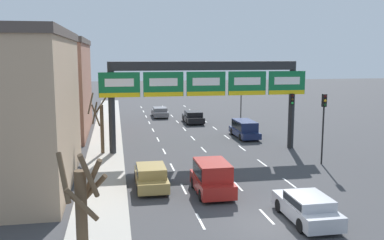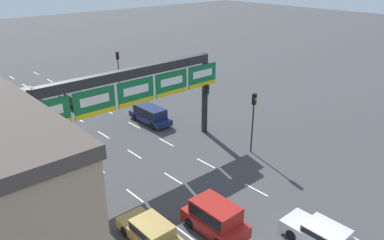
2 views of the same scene
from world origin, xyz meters
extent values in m
plane|color=#3D3D3F|center=(0.00, 0.00, 0.00)|extent=(220.00, 220.00, 0.00)
cube|color=#A8A399|center=(-8.00, 0.00, 0.07)|extent=(2.80, 110.00, 0.15)
cube|color=white|center=(-3.30, 1.00, 0.01)|extent=(0.12, 2.00, 0.01)
cube|color=white|center=(-3.30, 6.00, 0.01)|extent=(0.12, 2.00, 0.01)
cube|color=white|center=(-3.30, 11.00, 0.01)|extent=(0.12, 2.00, 0.01)
cube|color=white|center=(-3.30, 16.00, 0.01)|extent=(0.12, 2.00, 0.01)
cube|color=white|center=(-3.30, 21.00, 0.01)|extent=(0.12, 2.00, 0.01)
cube|color=white|center=(-3.30, 26.00, 0.01)|extent=(0.12, 2.00, 0.01)
cube|color=white|center=(-3.30, 31.00, 0.01)|extent=(0.12, 2.00, 0.01)
cube|color=white|center=(-3.30, 36.00, 0.01)|extent=(0.12, 2.00, 0.01)
cube|color=white|center=(-3.30, 41.00, 0.01)|extent=(0.12, 2.00, 0.01)
cube|color=white|center=(-3.30, 46.00, 0.01)|extent=(0.12, 2.00, 0.01)
cube|color=white|center=(0.00, 1.00, 0.01)|extent=(0.12, 2.00, 0.01)
cube|color=white|center=(0.00, 6.00, 0.01)|extent=(0.12, 2.00, 0.01)
cube|color=white|center=(0.00, 11.00, 0.01)|extent=(0.12, 2.00, 0.01)
cube|color=white|center=(0.00, 16.00, 0.01)|extent=(0.12, 2.00, 0.01)
cube|color=white|center=(0.00, 21.00, 0.01)|extent=(0.12, 2.00, 0.01)
cube|color=white|center=(0.00, 26.00, 0.01)|extent=(0.12, 2.00, 0.01)
cube|color=white|center=(0.00, 31.00, 0.01)|extent=(0.12, 2.00, 0.01)
cube|color=white|center=(0.00, 36.00, 0.01)|extent=(0.12, 2.00, 0.01)
cube|color=white|center=(0.00, 41.00, 0.01)|extent=(0.12, 2.00, 0.01)
cube|color=white|center=(0.00, 46.00, 0.01)|extent=(0.12, 2.00, 0.01)
cube|color=white|center=(3.30, 1.00, 0.01)|extent=(0.12, 2.00, 0.01)
cube|color=white|center=(3.30, 6.00, 0.01)|extent=(0.12, 2.00, 0.01)
cube|color=white|center=(3.30, 11.00, 0.01)|extent=(0.12, 2.00, 0.01)
cube|color=white|center=(3.30, 16.00, 0.01)|extent=(0.12, 2.00, 0.01)
cube|color=white|center=(3.30, 21.00, 0.01)|extent=(0.12, 2.00, 0.01)
cube|color=white|center=(3.30, 26.00, 0.01)|extent=(0.12, 2.00, 0.01)
cube|color=white|center=(3.30, 31.00, 0.01)|extent=(0.12, 2.00, 0.01)
cube|color=white|center=(3.30, 36.00, 0.01)|extent=(0.12, 2.00, 0.01)
cube|color=white|center=(3.30, 41.00, 0.01)|extent=(0.12, 2.00, 0.01)
cube|color=white|center=(3.30, 46.00, 0.01)|extent=(0.12, 2.00, 0.01)
cylinder|color=#232628|center=(-7.40, 15.53, 3.64)|extent=(0.51, 0.51, 7.28)
cylinder|color=#232628|center=(7.40, 15.53, 3.64)|extent=(0.51, 0.51, 7.28)
cube|color=#232628|center=(0.00, 15.53, 6.93)|extent=(14.80, 0.60, 0.70)
cube|color=#116B38|center=(-6.77, 15.19, 5.53)|extent=(3.14, 0.08, 1.91)
cube|color=white|center=(-6.77, 15.14, 5.70)|extent=(2.19, 0.02, 0.61)
cube|color=yellow|center=(-6.77, 15.14, 4.74)|extent=(3.07, 0.02, 0.34)
cube|color=#116B38|center=(-3.39, 15.19, 5.53)|extent=(3.14, 0.08, 1.91)
cube|color=white|center=(-3.39, 15.14, 5.70)|extent=(2.19, 0.02, 0.61)
cube|color=yellow|center=(-3.39, 15.14, 4.74)|extent=(3.07, 0.02, 0.34)
cube|color=#116B38|center=(0.00, 15.19, 5.53)|extent=(3.14, 0.08, 1.91)
cube|color=white|center=(0.00, 15.14, 5.70)|extent=(2.19, 0.02, 0.61)
cube|color=yellow|center=(0.00, 15.14, 4.74)|extent=(3.07, 0.02, 0.34)
cube|color=#116B38|center=(3.39, 15.19, 5.53)|extent=(3.14, 0.08, 1.91)
cube|color=white|center=(3.39, 15.14, 5.70)|extent=(2.19, 0.02, 0.61)
cube|color=yellow|center=(3.39, 15.14, 4.74)|extent=(3.07, 0.02, 0.34)
cube|color=#116B38|center=(6.77, 15.19, 5.53)|extent=(3.14, 0.08, 1.91)
cube|color=white|center=(6.77, 15.14, 5.70)|extent=(2.19, 0.02, 0.61)
cube|color=yellow|center=(6.77, 15.14, 4.74)|extent=(3.07, 0.02, 0.34)
cube|color=#9E6651|center=(-15.09, 26.09, 4.42)|extent=(10.58, 14.13, 8.83)
cube|color=#4C423D|center=(-15.09, 26.09, 9.08)|extent=(10.79, 14.41, 0.50)
cube|color=#19234C|center=(4.91, 20.58, 0.48)|extent=(1.76, 4.87, 0.55)
cube|color=#19234C|center=(4.91, 20.53, 1.19)|extent=(1.62, 3.41, 0.87)
cube|color=black|center=(4.91, 20.53, 1.19)|extent=(1.66, 3.14, 0.63)
cylinder|color=black|center=(4.12, 22.04, 0.33)|extent=(0.22, 0.66, 0.66)
cylinder|color=black|center=(5.71, 22.04, 0.33)|extent=(0.22, 0.66, 0.66)
cylinder|color=black|center=(4.12, 19.12, 0.33)|extent=(0.22, 0.66, 0.66)
cylinder|color=black|center=(5.71, 19.12, 0.33)|extent=(0.22, 0.66, 0.66)
cube|color=maroon|center=(-1.84, 4.90, 0.57)|extent=(1.89, 3.91, 0.75)
cube|color=maroon|center=(-1.84, 4.86, 1.41)|extent=(1.74, 2.74, 0.91)
cube|color=black|center=(-1.84, 4.86, 1.41)|extent=(1.77, 2.52, 0.66)
cylinder|color=black|center=(-2.69, 6.07, 0.33)|extent=(0.22, 0.66, 0.66)
cylinder|color=black|center=(-0.98, 6.07, 0.33)|extent=(0.22, 0.66, 0.66)
cylinder|color=black|center=(-2.69, 3.72, 0.33)|extent=(0.22, 0.66, 0.66)
cylinder|color=black|center=(-0.98, 3.72, 0.33)|extent=(0.22, 0.66, 0.66)
cube|color=#A88947|center=(-5.16, 6.65, 0.51)|extent=(1.77, 4.28, 0.62)
cube|color=#A88947|center=(-5.16, 6.40, 1.10)|extent=(1.63, 2.23, 0.57)
cube|color=black|center=(-5.16, 6.40, 1.10)|extent=(1.66, 2.05, 0.41)
cylinder|color=black|center=(-5.95, 7.94, 0.33)|extent=(0.22, 0.66, 0.66)
cylinder|color=black|center=(-4.36, 7.94, 0.33)|extent=(0.22, 0.66, 0.66)
cylinder|color=black|center=(-5.95, 5.37, 0.33)|extent=(0.22, 0.66, 0.66)
cylinder|color=black|center=(-4.36, 5.37, 0.33)|extent=(0.22, 0.66, 0.66)
cube|color=slate|center=(-1.60, 35.49, 0.49)|extent=(1.75, 4.50, 0.59)
cube|color=slate|center=(-1.60, 35.22, 1.01)|extent=(1.61, 2.34, 0.44)
cube|color=black|center=(-1.60, 35.22, 1.01)|extent=(1.65, 2.15, 0.32)
cylinder|color=black|center=(-2.39, 36.84, 0.33)|extent=(0.22, 0.66, 0.66)
cylinder|color=black|center=(-0.82, 36.84, 0.33)|extent=(0.22, 0.66, 0.66)
cylinder|color=black|center=(-2.39, 34.14, 0.33)|extent=(0.22, 0.66, 0.66)
cylinder|color=black|center=(-0.82, 34.14, 0.33)|extent=(0.22, 0.66, 0.66)
cube|color=black|center=(1.67, 29.99, 0.52)|extent=(1.92, 4.46, 0.64)
cube|color=black|center=(1.67, 29.73, 1.11)|extent=(1.76, 2.32, 0.54)
cube|color=black|center=(1.67, 29.73, 1.11)|extent=(1.80, 2.13, 0.39)
cylinder|color=black|center=(0.80, 31.33, 0.33)|extent=(0.22, 0.66, 0.66)
cylinder|color=black|center=(2.54, 31.33, 0.33)|extent=(0.22, 0.66, 0.66)
cylinder|color=black|center=(0.80, 28.66, 0.33)|extent=(0.22, 0.66, 0.66)
cylinder|color=black|center=(2.54, 28.66, 0.33)|extent=(0.22, 0.66, 0.66)
cube|color=#B7B7BC|center=(1.66, 0.20, 0.54)|extent=(1.82, 4.30, 0.68)
cube|color=#B7B7BC|center=(1.66, -0.06, 1.10)|extent=(1.68, 2.24, 0.44)
cube|color=black|center=(1.66, -0.06, 1.10)|extent=(1.72, 2.06, 0.31)
cylinder|color=black|center=(0.84, 1.49, 0.33)|extent=(0.22, 0.66, 0.66)
cylinder|color=black|center=(2.49, 1.49, 0.33)|extent=(0.22, 0.66, 0.66)
cylinder|color=black|center=(0.84, -1.09, 0.33)|extent=(0.22, 0.66, 0.66)
cylinder|color=black|center=(2.49, -1.09, 0.33)|extent=(0.22, 0.66, 0.66)
cylinder|color=black|center=(7.16, 14.97, 1.87)|extent=(0.12, 0.12, 3.74)
cube|color=black|center=(7.16, 14.97, 4.19)|extent=(0.30, 0.24, 0.90)
sphere|color=#3D0E0C|center=(7.16, 14.84, 4.49)|extent=(0.20, 0.20, 0.20)
sphere|color=#412F0C|center=(7.16, 14.84, 4.19)|extent=(0.20, 0.20, 0.20)
sphere|color=green|center=(7.16, 14.84, 3.89)|extent=(0.20, 0.20, 0.20)
cylinder|color=black|center=(7.43, 30.18, 2.08)|extent=(0.12, 0.12, 4.15)
cube|color=black|center=(7.43, 30.18, 4.60)|extent=(0.30, 0.24, 0.90)
sphere|color=red|center=(7.43, 30.05, 4.90)|extent=(0.20, 0.20, 0.20)
sphere|color=#412F0C|center=(7.43, 30.05, 4.60)|extent=(0.20, 0.20, 0.20)
sphere|color=#0E3515|center=(7.43, 30.05, 4.30)|extent=(0.20, 0.20, 0.20)
cylinder|color=black|center=(7.41, 9.94, 2.08)|extent=(0.12, 0.12, 4.17)
cube|color=black|center=(7.41, 9.94, 4.62)|extent=(0.30, 0.24, 0.90)
sphere|color=#3D0E0C|center=(7.41, 9.81, 4.92)|extent=(0.20, 0.20, 0.20)
sphere|color=gold|center=(7.41, 9.81, 4.62)|extent=(0.20, 0.20, 0.20)
sphere|color=#0E3515|center=(7.41, 9.81, 4.32)|extent=(0.20, 0.20, 0.20)
cylinder|color=brown|center=(-8.37, -3.38, 2.04)|extent=(0.41, 0.41, 3.78)
cylinder|color=brown|center=(-8.06, -3.63, 3.79)|extent=(0.73, 0.86, 1.69)
cylinder|color=brown|center=(-8.03, -3.05, 3.46)|extent=(0.91, 0.93, 1.70)
cylinder|color=brown|center=(-8.04, -2.87, 3.02)|extent=(1.23, 0.89, 1.39)
cylinder|color=brown|center=(-8.31, -3.88, 2.89)|extent=(1.14, 0.32, 1.26)
cylinder|color=brown|center=(-8.89, -3.57, 3.77)|extent=(0.60, 1.23, 1.56)
cylinder|color=brown|center=(-8.18, 15.62, 2.06)|extent=(0.28, 0.28, 3.81)
cylinder|color=brown|center=(-8.99, 15.77, 4.10)|extent=(0.44, 1.73, 1.50)
cylinder|color=brown|center=(-8.22, 16.09, 3.92)|extent=(1.06, 0.22, 1.49)
cylinder|color=brown|center=(-8.71, 15.77, 3.33)|extent=(0.45, 1.18, 1.61)
cylinder|color=brown|center=(-8.61, 15.33, 3.20)|extent=(0.73, 1.02, 1.59)
camera|label=1|loc=(-7.12, -17.90, 7.83)|focal=40.00mm
camera|label=2|loc=(-14.52, -7.35, 14.30)|focal=35.00mm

